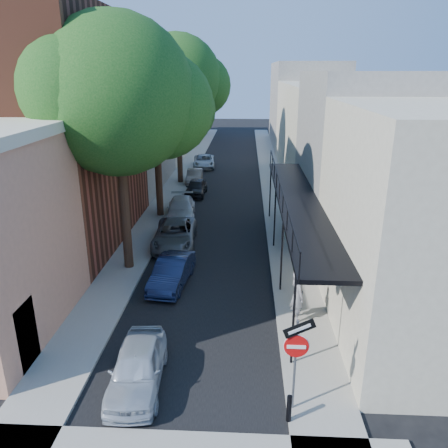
# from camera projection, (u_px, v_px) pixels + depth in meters

# --- Properties ---
(ground) EXTENTS (160.00, 160.00, 0.00)m
(ground) POSITION_uv_depth(u_px,v_px,m) (175.00, 434.00, 11.45)
(ground) COLOR black
(ground) RESTS_ON ground
(road_surface) EXTENTS (6.00, 64.00, 0.01)m
(road_surface) POSITION_uv_depth(u_px,v_px,m) (227.00, 176.00, 39.71)
(road_surface) COLOR black
(road_surface) RESTS_ON ground
(sidewalk_left) EXTENTS (2.00, 64.00, 0.12)m
(sidewalk_left) POSITION_uv_depth(u_px,v_px,m) (183.00, 174.00, 39.89)
(sidewalk_left) COLOR gray
(sidewalk_left) RESTS_ON ground
(sidewalk_right) EXTENTS (2.00, 64.00, 0.12)m
(sidewalk_right) POSITION_uv_depth(u_px,v_px,m) (271.00, 175.00, 39.50)
(sidewalk_right) COLOR gray
(sidewalk_right) RESTS_ON ground
(buildings_left) EXTENTS (10.10, 59.10, 12.00)m
(buildings_left) POSITION_uv_depth(u_px,v_px,m) (118.00, 121.00, 37.36)
(buildings_left) COLOR tan
(buildings_left) RESTS_ON ground
(buildings_right) EXTENTS (9.80, 55.00, 10.00)m
(buildings_right) POSITION_uv_depth(u_px,v_px,m) (331.00, 128.00, 37.33)
(buildings_right) COLOR beige
(buildings_right) RESTS_ON ground
(sign_post) EXTENTS (0.89, 0.17, 2.99)m
(sign_post) POSITION_uv_depth(u_px,v_px,m) (296.00, 350.00, 11.54)
(sign_post) COLOR #595B60
(sign_post) RESTS_ON ground
(bollard) EXTENTS (0.14, 0.14, 0.80)m
(bollard) POSITION_uv_depth(u_px,v_px,m) (289.00, 408.00, 11.60)
(bollard) COLOR black
(bollard) RESTS_ON sidewalk_right
(oak_near) EXTENTS (7.48, 6.80, 11.42)m
(oak_near) POSITION_uv_depth(u_px,v_px,m) (128.00, 99.00, 18.67)
(oak_near) COLOR #362315
(oak_near) RESTS_ON ground
(oak_mid) EXTENTS (6.60, 6.00, 10.20)m
(oak_mid) POSITION_uv_depth(u_px,v_px,m) (162.00, 105.00, 26.45)
(oak_mid) COLOR #362315
(oak_mid) RESTS_ON ground
(oak_far) EXTENTS (7.70, 7.00, 11.90)m
(oak_far) POSITION_uv_depth(u_px,v_px,m) (183.00, 81.00, 34.56)
(oak_far) COLOR #362315
(oak_far) RESTS_ON ground
(parked_car_a) EXTENTS (1.74, 3.84, 1.28)m
(parked_car_a) POSITION_uv_depth(u_px,v_px,m) (137.00, 367.00, 13.03)
(parked_car_a) COLOR #AAB3BD
(parked_car_a) RESTS_ON ground
(parked_car_b) EXTENTS (1.71, 3.89, 1.24)m
(parked_car_b) POSITION_uv_depth(u_px,v_px,m) (172.00, 272.00, 19.23)
(parked_car_b) COLOR #121B39
(parked_car_b) RESTS_ON ground
(parked_car_c) EXTENTS (2.45, 4.86, 1.32)m
(parked_car_c) POSITION_uv_depth(u_px,v_px,m) (175.00, 235.00, 23.54)
(parked_car_c) COLOR #575A5E
(parked_car_c) RESTS_ON ground
(parked_car_d) EXTENTS (2.18, 4.47, 1.25)m
(parked_car_d) POSITION_uv_depth(u_px,v_px,m) (181.00, 208.00, 28.11)
(parked_car_d) COLOR silver
(parked_car_d) RESTS_ON ground
(parked_car_e) EXTENTS (1.55, 3.62, 1.22)m
(parked_car_e) POSITION_uv_depth(u_px,v_px,m) (196.00, 187.00, 33.24)
(parked_car_e) COLOR black
(parked_car_e) RESTS_ON ground
(parked_car_f) EXTENTS (1.33, 3.56, 1.16)m
(parked_car_f) POSITION_uv_depth(u_px,v_px,m) (195.00, 176.00, 36.90)
(parked_car_f) COLOR slate
(parked_car_f) RESTS_ON ground
(parked_car_g) EXTENTS (2.38, 4.55, 1.22)m
(parked_car_g) POSITION_uv_depth(u_px,v_px,m) (204.00, 161.00, 42.89)
(parked_car_g) COLOR #9BA6AF
(parked_car_g) RESTS_ON ground
(pedestrian) EXTENTS (0.71, 0.85, 1.99)m
(pedestrian) POSITION_uv_depth(u_px,v_px,m) (297.00, 296.00, 16.21)
(pedestrian) COLOR slate
(pedestrian) RESTS_ON sidewalk_right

